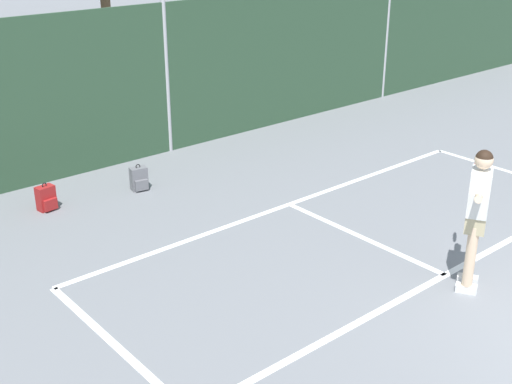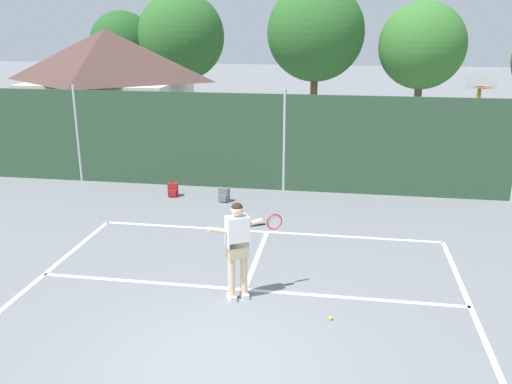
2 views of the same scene
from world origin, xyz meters
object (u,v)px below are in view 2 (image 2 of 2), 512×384
object	(u,v)px
tennis_player	(238,242)
backpack_grey	(224,195)
tennis_ball	(331,318)
backpack_red	(173,190)
basketball_hoop	(478,110)

from	to	relation	value
tennis_player	backpack_grey	xyz separation A→B (m)	(-1.49, 5.50, -0.92)
tennis_ball	backpack_red	bearing A→B (deg)	127.38
tennis_ball	backpack_grey	xyz separation A→B (m)	(-3.19, 6.00, 0.16)
tennis_player	backpack_grey	size ratio (longest dim) A/B	4.01
tennis_ball	backpack_red	size ratio (longest dim) A/B	0.14
basketball_hoop	tennis_ball	distance (m)	10.18
basketball_hoop	tennis_player	size ratio (longest dim) A/B	1.91
backpack_red	backpack_grey	distance (m)	1.59
tennis_ball	backpack_red	distance (m)	7.84
tennis_ball	backpack_red	world-z (taller)	backpack_red
backpack_red	backpack_grey	bearing A→B (deg)	-8.37
backpack_grey	backpack_red	bearing A→B (deg)	171.63
tennis_player	backpack_red	world-z (taller)	tennis_player
tennis_player	tennis_ball	distance (m)	2.07
basketball_hoop	tennis_player	xyz separation A→B (m)	(-5.74, -8.57, -1.20)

